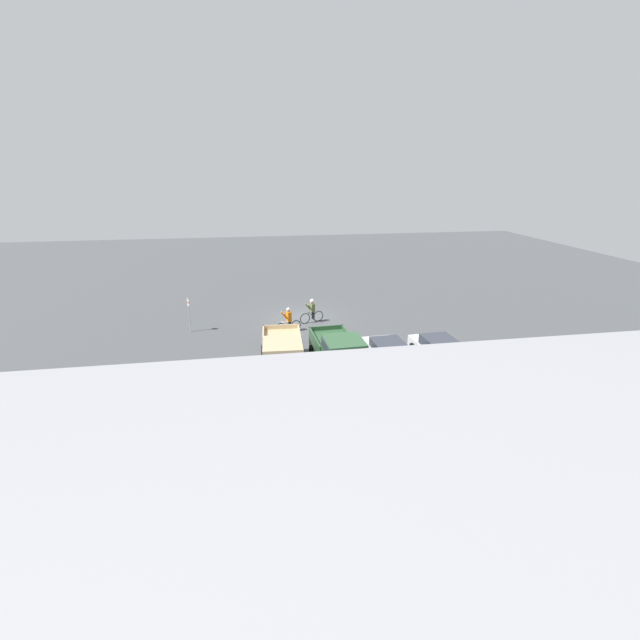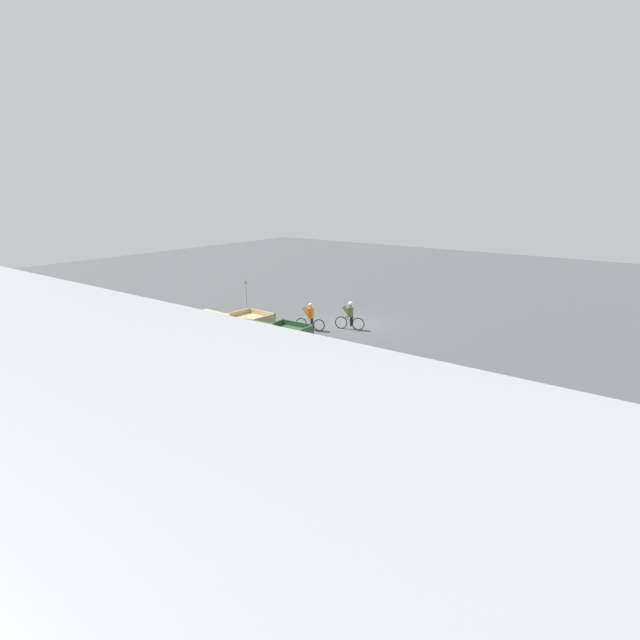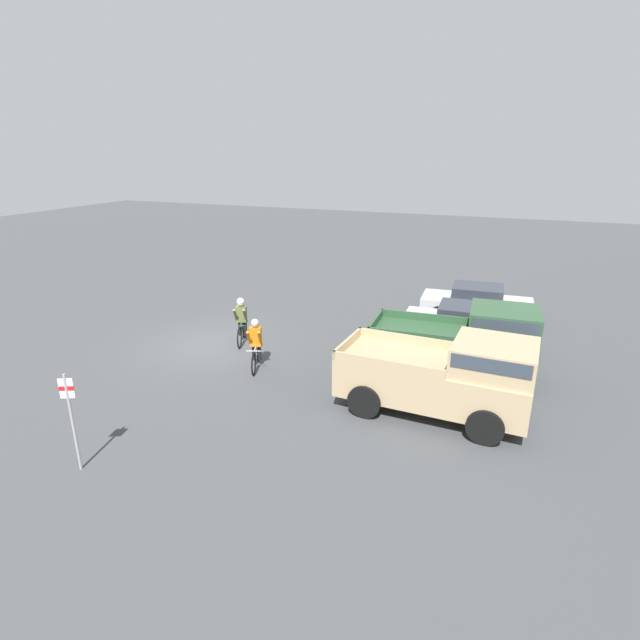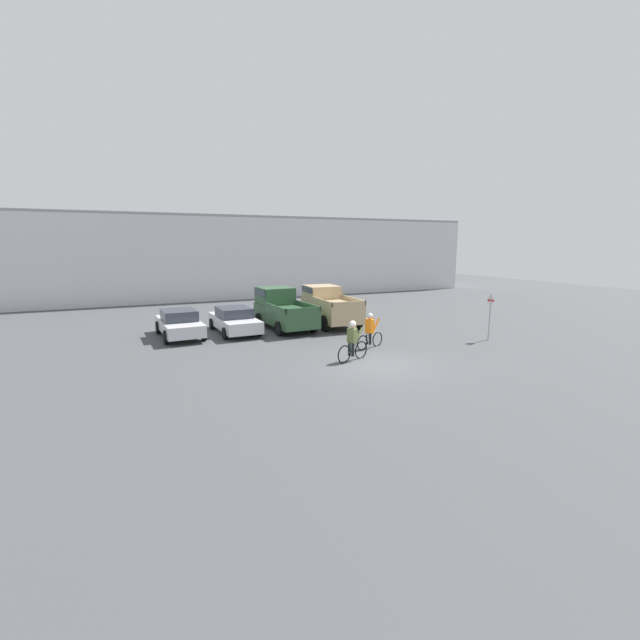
% 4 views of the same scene
% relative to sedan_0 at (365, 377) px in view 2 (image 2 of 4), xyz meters
% --- Properties ---
extents(ground_plane, '(80.00, 80.00, 0.00)m').
position_rel_sedan_0_xyz_m(ground_plane, '(6.42, -8.55, -0.71)').
color(ground_plane, '#424447').
extents(sedan_0, '(2.13, 4.44, 1.40)m').
position_rel_sedan_0_xyz_m(sedan_0, '(0.00, 0.00, 0.00)').
color(sedan_0, silver).
rests_on(sedan_0, ground_plane).
extents(sedan_1, '(2.07, 4.60, 1.37)m').
position_rel_sedan_0_xyz_m(sedan_1, '(2.80, -0.05, -0.03)').
color(sedan_1, silver).
rests_on(sedan_1, ground_plane).
extents(pickup_truck_0, '(2.39, 5.00, 2.21)m').
position_rel_sedan_0_xyz_m(pickup_truck_0, '(5.58, 0.20, 0.41)').
color(pickup_truck_0, '#2D5133').
rests_on(pickup_truck_0, ground_plane).
extents(pickup_truck_1, '(2.43, 4.97, 2.20)m').
position_rel_sedan_0_xyz_m(pickup_truck_1, '(8.42, -0.00, 0.44)').
color(pickup_truck_1, tan).
rests_on(pickup_truck_1, ground_plane).
extents(cyclist_0, '(1.70, 0.69, 1.65)m').
position_rel_sedan_0_xyz_m(cyclist_0, '(7.57, -6.08, 0.10)').
color(cyclist_0, black).
rests_on(cyclist_0, ground_plane).
extents(cyclist_1, '(1.69, 0.68, 1.68)m').
position_rel_sedan_0_xyz_m(cyclist_1, '(5.83, -7.62, 0.14)').
color(cyclist_1, black).
rests_on(cyclist_1, ground_plane).
extents(fire_lane_sign, '(0.16, 0.28, 2.29)m').
position_rel_sedan_0_xyz_m(fire_lane_sign, '(13.81, -7.05, 0.68)').
color(fire_lane_sign, '#9E9EA3').
rests_on(fire_lane_sign, ground_plane).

